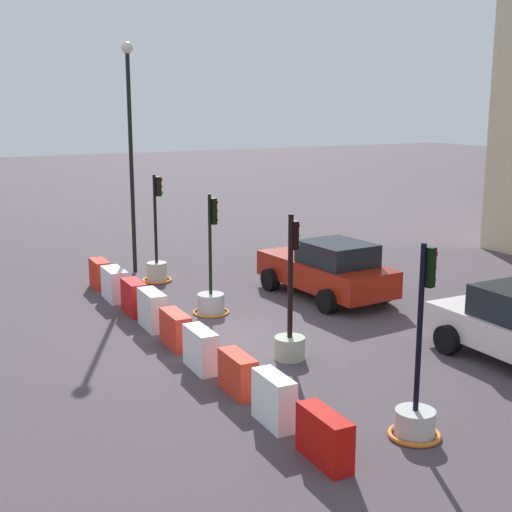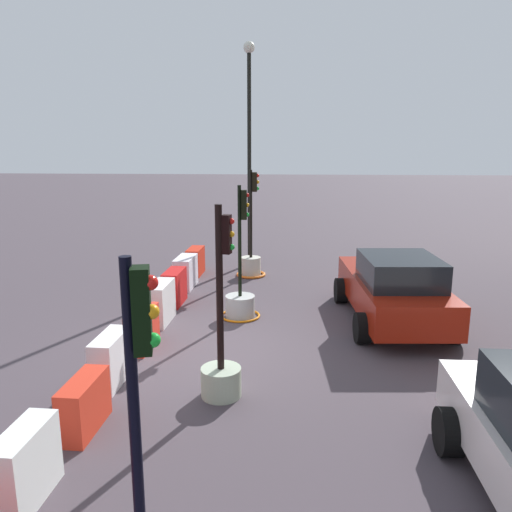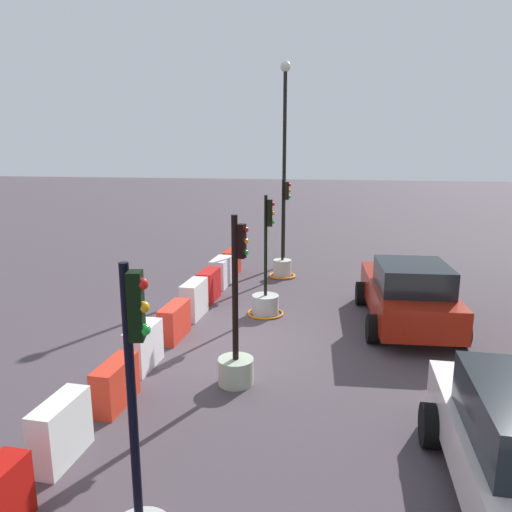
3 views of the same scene
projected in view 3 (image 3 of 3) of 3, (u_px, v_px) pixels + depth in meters
ground_plane at (231, 342)px, 10.64m from camera, size 120.00×120.00×0.00m
traffic_light_0 at (283, 262)px, 16.02m from camera, size 0.91×0.91×3.24m
traffic_light_1 at (266, 299)px, 12.37m from camera, size 0.94×0.94×3.09m
traffic_light_2 at (236, 354)px, 8.65m from camera, size 0.65×0.65×3.10m
construction_barrier_0 at (232, 262)px, 16.38m from camera, size 1.01×0.44×0.83m
construction_barrier_1 at (221, 272)px, 14.98m from camera, size 1.15×0.51×0.87m
construction_barrier_2 at (209, 286)px, 13.51m from camera, size 1.03×0.44×0.87m
construction_barrier_3 at (194, 299)px, 12.20m from camera, size 1.09×0.44×0.92m
construction_barrier_4 at (174, 322)px, 10.80m from camera, size 1.11×0.41×0.78m
construction_barrier_5 at (144, 347)px, 9.32m from camera, size 1.05×0.42×0.85m
construction_barrier_6 at (116, 384)px, 7.94m from camera, size 1.04×0.40×0.76m
construction_barrier_7 at (61, 431)px, 6.52m from camera, size 0.98×0.40×0.88m
car_red_compact at (408, 293)px, 11.55m from camera, size 4.45×2.36×1.62m
street_lamp_post at (285, 142)px, 16.68m from camera, size 0.36×0.36×7.10m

